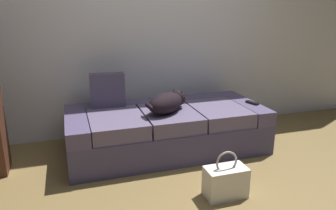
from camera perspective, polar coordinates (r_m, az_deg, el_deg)
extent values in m
cube|color=silver|center=(3.70, -3.48, 16.73)|extent=(6.40, 0.10, 2.80)
cube|color=#443F63|center=(3.31, -0.26, -5.44)|extent=(1.95, 0.89, 0.30)
cube|color=#52486C|center=(3.10, -15.93, -3.30)|extent=(0.20, 0.89, 0.14)
cube|color=#52486C|center=(3.58, 13.23, -0.41)|extent=(0.20, 0.89, 0.14)
cube|color=#52486C|center=(3.55, -1.94, -0.11)|extent=(1.55, 0.20, 0.14)
cube|color=slate|center=(3.03, -9.07, -3.30)|extent=(0.50, 0.68, 0.14)
cube|color=slate|center=(3.14, 0.28, -2.36)|extent=(0.50, 0.68, 0.14)
cube|color=slate|center=(3.33, 8.77, -1.45)|extent=(0.50, 0.68, 0.14)
ellipsoid|color=black|center=(3.05, -0.44, 0.34)|extent=(0.48, 0.45, 0.19)
sphere|color=black|center=(3.20, 1.70, 1.24)|extent=(0.16, 0.16, 0.16)
ellipsoid|color=black|center=(3.26, 2.41, 1.36)|extent=(0.11, 0.10, 0.06)
cone|color=black|center=(3.21, 1.06, 2.39)|extent=(0.04, 0.04, 0.05)
cone|color=black|center=(3.16, 2.36, 2.16)|extent=(0.04, 0.04, 0.05)
ellipsoid|color=black|center=(2.93, -3.41, -0.18)|extent=(0.06, 0.17, 0.05)
cube|color=black|center=(3.48, 14.66, 0.40)|extent=(0.09, 0.16, 0.02)
cube|color=#484157|center=(3.29, -10.66, 2.60)|extent=(0.35, 0.14, 0.34)
cube|color=white|center=(2.58, 10.14, -13.27)|extent=(0.32, 0.18, 0.24)
torus|color=#A6A39A|center=(2.50, 10.34, -9.89)|extent=(0.18, 0.02, 0.18)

